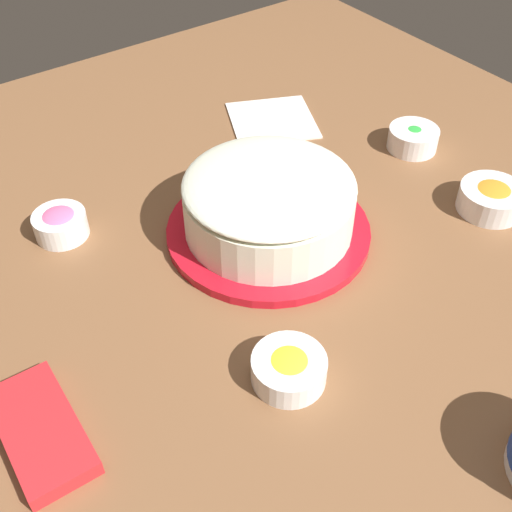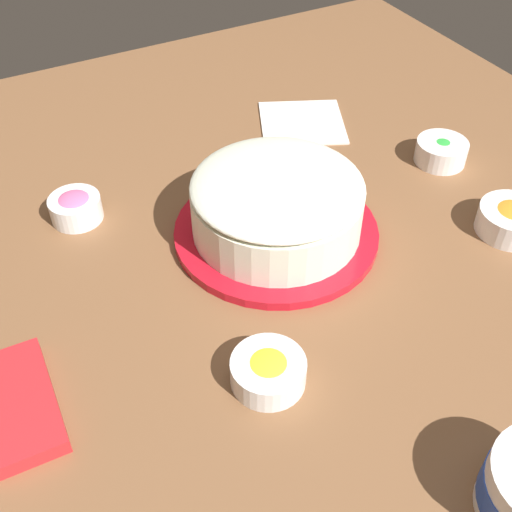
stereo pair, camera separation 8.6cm
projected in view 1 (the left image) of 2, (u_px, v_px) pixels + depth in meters
name	position (u px, v px, depth m)	size (l,w,h in m)	color
ground_plane	(249.00, 299.00, 0.85)	(1.54, 1.54, 0.00)	brown
frosted_cake	(269.00, 208.00, 0.91)	(0.30, 0.30, 0.11)	red
sprinkle_bowl_green	(413.00, 138.00, 1.10)	(0.09, 0.09, 0.04)	white
sprinkle_bowl_orange	(491.00, 198.00, 0.97)	(0.10, 0.10, 0.04)	white
sprinkle_bowl_pink	(60.00, 223.00, 0.93)	(0.08, 0.08, 0.04)	white
sprinkle_bowl_yellow	(289.00, 368.00, 0.74)	(0.09, 0.09, 0.04)	white
candy_box_upper	(41.00, 431.00, 0.69)	(0.16, 0.08, 0.02)	red
paper_napkin	(272.00, 119.00, 1.18)	(0.15, 0.15, 0.01)	white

